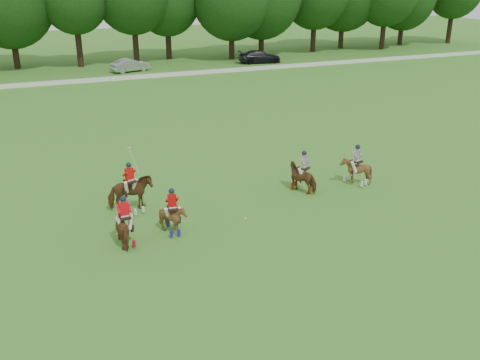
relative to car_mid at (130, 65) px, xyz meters
name	(u,v)px	position (x,y,z in m)	size (l,w,h in m)	color
ground	(222,256)	(-4.73, -42.50, -0.71)	(180.00, 180.00, 0.00)	#367421
boundary_rail	(93,80)	(-4.73, -4.50, -0.49)	(120.00, 0.10, 0.44)	white
car_mid	(130,65)	(0.00, 0.00, 0.00)	(1.51, 4.34, 1.43)	#A1A1A6
car_right	(260,57)	(15.80, 0.00, 0.03)	(2.09, 5.15, 1.50)	black
polo_red_a	(126,227)	(-8.07, -39.99, 0.06)	(1.08, 1.77, 2.17)	#482A13
polo_red_b	(131,193)	(-7.20, -36.79, 0.18)	(2.16, 2.01, 2.99)	#482A13
polo_red_c	(173,217)	(-5.96, -39.73, 0.02)	(1.23, 1.35, 2.09)	#482A13
polo_stripe_a	(303,177)	(1.57, -37.65, 0.07)	(1.62, 1.89, 2.19)	#482A13
polo_stripe_b	(356,170)	(4.62, -37.89, 0.07)	(1.65, 1.73, 2.22)	#482A13
polo_ball	(245,218)	(-2.52, -39.71, -0.67)	(0.09, 0.09, 0.09)	white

